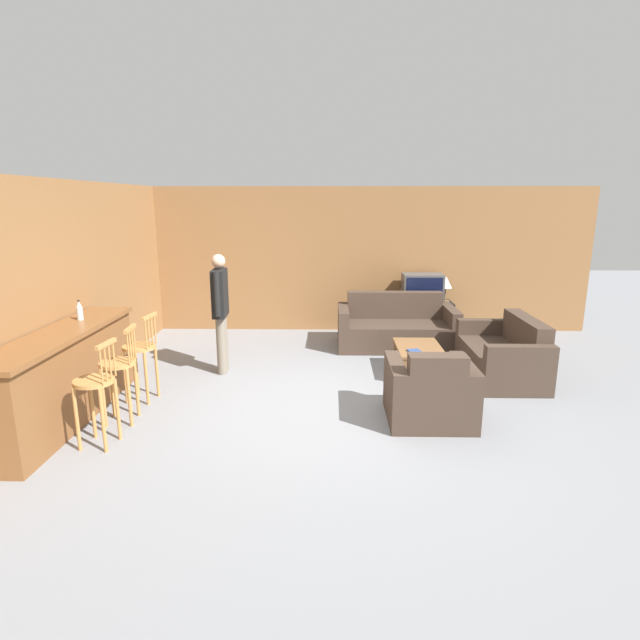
# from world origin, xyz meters

# --- Properties ---
(ground_plane) EXTENTS (24.00, 24.00, 0.00)m
(ground_plane) POSITION_xyz_m (0.00, 0.00, 0.00)
(ground_plane) COLOR gray
(wall_back) EXTENTS (9.40, 0.08, 2.60)m
(wall_back) POSITION_xyz_m (0.00, 3.69, 1.30)
(wall_back) COLOR olive
(wall_back) RESTS_ON ground_plane
(wall_left) EXTENTS (0.08, 8.69, 2.60)m
(wall_left) POSITION_xyz_m (-3.16, 1.34, 1.30)
(wall_left) COLOR olive
(wall_left) RESTS_ON ground_plane
(bar_counter) EXTENTS (0.55, 2.54, 1.00)m
(bar_counter) POSITION_xyz_m (-2.83, -0.36, 0.51)
(bar_counter) COLOR brown
(bar_counter) RESTS_ON ground_plane
(bar_chair_near) EXTENTS (0.42, 0.42, 1.06)m
(bar_chair_near) POSITION_xyz_m (-2.22, -0.92, 0.58)
(bar_chair_near) COLOR #B77F42
(bar_chair_near) RESTS_ON ground_plane
(bar_chair_mid) EXTENTS (0.41, 0.41, 1.06)m
(bar_chair_mid) POSITION_xyz_m (-2.22, -0.38, 0.58)
(bar_chair_mid) COLOR #B77F42
(bar_chair_mid) RESTS_ON ground_plane
(bar_chair_far) EXTENTS (0.42, 0.42, 1.06)m
(bar_chair_far) POSITION_xyz_m (-2.22, 0.23, 0.58)
(bar_chair_far) COLOR #B77F42
(bar_chair_far) RESTS_ON ground_plane
(couch_far) EXTENTS (1.90, 0.93, 0.86)m
(couch_far) POSITION_xyz_m (1.11, 2.57, 0.30)
(couch_far) COLOR #423328
(couch_far) RESTS_ON ground_plane
(armchair_near) EXTENTS (0.91, 0.88, 0.84)m
(armchair_near) POSITION_xyz_m (1.12, -0.29, 0.31)
(armchair_near) COLOR #423328
(armchair_near) RESTS_ON ground_plane
(loveseat_right) EXTENTS (0.86, 1.53, 0.83)m
(loveseat_right) POSITION_xyz_m (2.39, 1.13, 0.30)
(loveseat_right) COLOR #423328
(loveseat_right) RESTS_ON ground_plane
(coffee_table) EXTENTS (0.61, 0.96, 0.39)m
(coffee_table) POSITION_xyz_m (1.26, 1.23, 0.33)
(coffee_table) COLOR brown
(coffee_table) RESTS_ON ground_plane
(tv_unit) EXTENTS (1.07, 0.51, 0.60)m
(tv_unit) POSITION_xyz_m (1.65, 3.34, 0.30)
(tv_unit) COLOR black
(tv_unit) RESTS_ON ground_plane
(tv) EXTENTS (0.70, 0.42, 0.50)m
(tv) POSITION_xyz_m (1.65, 3.34, 0.85)
(tv) COLOR #4C4C4C
(tv) RESTS_ON tv_unit
(bottle) EXTENTS (0.07, 0.07, 0.24)m
(bottle) POSITION_xyz_m (-2.87, 0.19, 1.11)
(bottle) COLOR silver
(bottle) RESTS_ON bar_counter
(book_on_table) EXTENTS (0.19, 0.18, 0.02)m
(book_on_table) POSITION_xyz_m (1.15, 1.00, 0.40)
(book_on_table) COLOR navy
(book_on_table) RESTS_ON coffee_table
(table_lamp) EXTENTS (0.22, 0.22, 0.46)m
(table_lamp) POSITION_xyz_m (2.06, 3.34, 0.93)
(table_lamp) COLOR brown
(table_lamp) RESTS_ON tv_unit
(person_by_window) EXTENTS (0.19, 0.55, 1.66)m
(person_by_window) POSITION_xyz_m (-1.47, 1.24, 0.94)
(person_by_window) COLOR #756B5B
(person_by_window) RESTS_ON ground_plane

